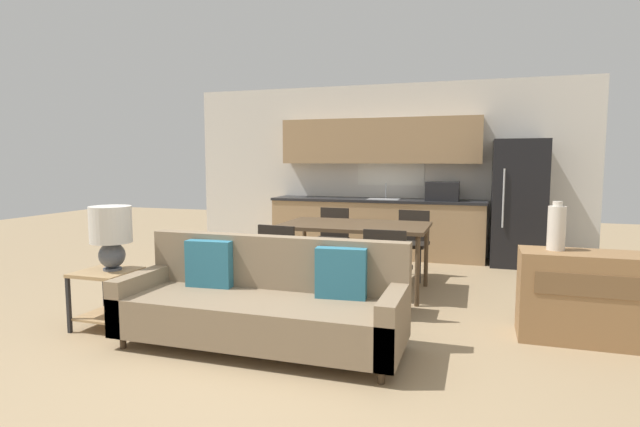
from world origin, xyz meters
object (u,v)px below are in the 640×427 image
(dining_chair_far_right, at_px, (411,240))
(table_lamp, at_px, (111,232))
(refrigerator, at_px, (518,203))
(side_table, at_px, (107,289))
(dining_chair_far_left, at_px, (331,236))
(dining_chair_near_right, at_px, (387,266))
(dining_chair_near_left, at_px, (282,260))
(dining_table, at_px, (355,229))
(vase, at_px, (556,227))
(couch, at_px, (264,305))
(credenza, at_px, (584,297))

(dining_chair_far_right, bearing_deg, table_lamp, -123.53)
(refrigerator, relative_size, dining_chair_far_right, 2.09)
(dining_chair_far_right, bearing_deg, side_table, -123.57)
(side_table, height_order, dining_chair_far_left, dining_chair_far_left)
(side_table, height_order, dining_chair_near_right, dining_chair_near_right)
(dining_chair_near_left, bearing_deg, dining_chair_far_left, -84.21)
(refrigerator, bearing_deg, table_lamp, -132.38)
(dining_table, distance_m, dining_chair_far_left, 1.01)
(vase, height_order, dining_chair_near_right, vase)
(vase, distance_m, dining_chair_far_left, 3.11)
(dining_chair_far_right, relative_size, dining_chair_near_right, 1.00)
(dining_table, bearing_deg, table_lamp, -132.75)
(refrigerator, height_order, couch, refrigerator)
(credenza, bearing_deg, side_table, -166.92)
(credenza, height_order, dining_chair_far_left, dining_chair_far_left)
(dining_chair_far_left, bearing_deg, couch, -81.57)
(couch, relative_size, credenza, 2.24)
(side_table, distance_m, dining_chair_near_right, 2.56)
(side_table, bearing_deg, vase, 14.49)
(dining_table, relative_size, dining_chair_near_right, 1.93)
(refrigerator, distance_m, side_table, 5.47)
(refrigerator, xyz_separation_m, credenza, (0.32, -3.09, -0.52))
(dining_table, relative_size, table_lamp, 2.88)
(refrigerator, bearing_deg, dining_chair_near_right, -114.57)
(dining_chair_near_left, xyz_separation_m, dining_chair_near_right, (1.06, 0.01, 0.00))
(dining_chair_far_left, height_order, dining_chair_near_right, same)
(credenza, xyz_separation_m, vase, (-0.23, 0.04, 0.56))
(couch, bearing_deg, side_table, -178.70)
(side_table, relative_size, dining_chair_far_left, 0.61)
(refrigerator, bearing_deg, vase, -88.23)
(vase, bearing_deg, dining_chair_near_right, 175.95)
(couch, bearing_deg, table_lamp, 179.81)
(refrigerator, relative_size, side_table, 3.45)
(dining_chair_far_left, bearing_deg, dining_chair_near_right, -54.75)
(refrigerator, bearing_deg, dining_chair_far_right, -136.76)
(credenza, distance_m, dining_chair_far_left, 3.29)
(couch, xyz_separation_m, dining_chair_near_right, (0.81, 1.04, 0.15))
(credenza, bearing_deg, refrigerator, 95.97)
(table_lamp, xyz_separation_m, dining_chair_far_left, (1.23, 2.73, -0.38))
(dining_table, xyz_separation_m, dining_chair_far_right, (0.54, 0.82, -0.23))
(side_table, bearing_deg, table_lamp, 47.52)
(refrigerator, relative_size, credenza, 1.75)
(dining_table, relative_size, dining_chair_far_right, 1.93)
(vase, relative_size, dining_chair_far_left, 0.48)
(dining_chair_far_right, height_order, dining_chair_near_right, same)
(refrigerator, distance_m, vase, 3.05)
(dining_chair_near_left, distance_m, dining_chair_near_right, 1.06)
(dining_chair_far_left, xyz_separation_m, dining_chair_near_left, (-0.01, -1.71, 0.00))
(refrigerator, distance_m, dining_table, 2.81)
(refrigerator, xyz_separation_m, dining_chair_near_right, (-1.35, -2.95, -0.41))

